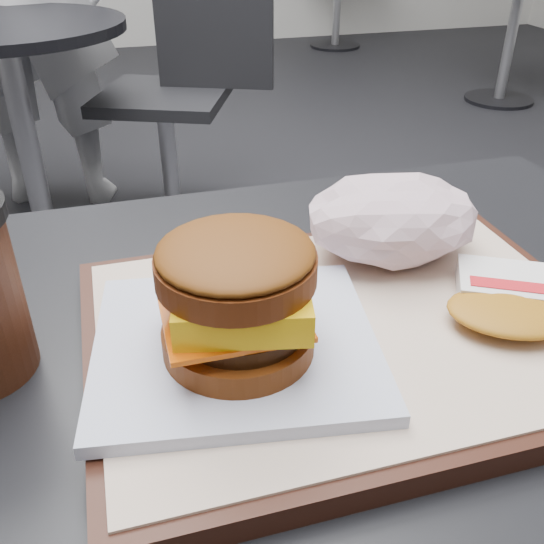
{
  "coord_description": "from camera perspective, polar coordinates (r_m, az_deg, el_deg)",
  "views": [
    {
      "loc": [
        -0.11,
        -0.33,
        1.06
      ],
      "look_at": [
        -0.01,
        0.01,
        0.83
      ],
      "focal_mm": 40.0,
      "sensor_mm": 36.0,
      "label": 1
    }
  ],
  "objects": [
    {
      "name": "crumpled_wrapper",
      "position": [
        0.52,
        11.32,
        4.97
      ],
      "size": [
        0.15,
        0.12,
        0.07
      ],
      "primitive_type": null,
      "color": "silver",
      "rests_on": "serving_tray"
    },
    {
      "name": "hash_brown",
      "position": [
        0.49,
        21.8,
        -2.33
      ],
      "size": [
        0.13,
        0.12,
        0.02
      ],
      "color": "silver",
      "rests_on": "serving_tray"
    },
    {
      "name": "neighbor_table",
      "position": [
        2.05,
        -22.96,
        15.34
      ],
      "size": [
        0.7,
        0.7,
        0.75
      ],
      "color": "black",
      "rests_on": "ground"
    },
    {
      "name": "neighbor_chair",
      "position": [
        2.21,
        -8.52,
        17.36
      ],
      "size": [
        0.66,
        0.55,
        0.88
      ],
      "color": "#B4B4B9",
      "rests_on": "ground"
    },
    {
      "name": "customer_table",
      "position": [
        0.58,
        1.74,
        -21.92
      ],
      "size": [
        0.8,
        0.6,
        0.77
      ],
      "color": "#A5A5AA",
      "rests_on": "ground"
    },
    {
      "name": "serving_tray",
      "position": [
        0.46,
        7.21,
        -5.56
      ],
      "size": [
        0.38,
        0.28,
        0.02
      ],
      "color": "black",
      "rests_on": "customer_table"
    },
    {
      "name": "breakfast_sandwich",
      "position": [
        0.39,
        -3.29,
        -3.5
      ],
      "size": [
        0.21,
        0.2,
        0.09
      ],
      "color": "white",
      "rests_on": "serving_tray"
    }
  ]
}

